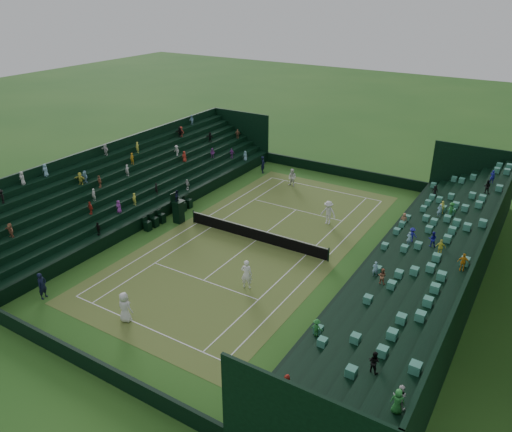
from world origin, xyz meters
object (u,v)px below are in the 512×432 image
Objects in this scene: umpire_chair at (178,209)px; player_near_east at (247,274)px; player_far_west at (292,178)px; tennis_net at (256,234)px; player_far_east at (328,213)px; player_near_west at (125,307)px.

umpire_chair is 1.39× the size of player_near_east.
umpire_chair is 1.62× the size of player_far_west.
player_far_east reaches higher than tennis_net.
player_near_west is (-1.16, -12.01, 0.39)m from tennis_net.
tennis_net is 6.29m from player_near_east.
umpire_chair reaches higher than tennis_net.
umpire_chair is 12.80m from player_near_west.
player_far_west is at bearing 70.81° from umpire_chair.
player_near_east is at bearing -125.80° from player_near_west.
player_near_east is (3.94, 6.39, 0.06)m from player_near_west.
umpire_chair reaches higher than player_far_east.
player_far_west is (-2.83, 10.99, 0.31)m from tennis_net.
player_far_east is (3.32, 5.39, 0.44)m from tennis_net.
tennis_net is at bearing -82.43° from player_near_east.
tennis_net is 6.36× the size of player_near_west.
tennis_net is 12.07m from player_near_west.
player_far_east is (10.17, 5.94, -0.20)m from umpire_chair.
player_near_east is 17.54m from player_far_west.
umpire_chair is 12.23m from player_far_west.
player_near_west is at bearing 39.51° from player_near_east.
player_near_west is (5.69, -11.46, -0.25)m from umpire_chair.
player_near_west is 0.94× the size of player_near_east.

